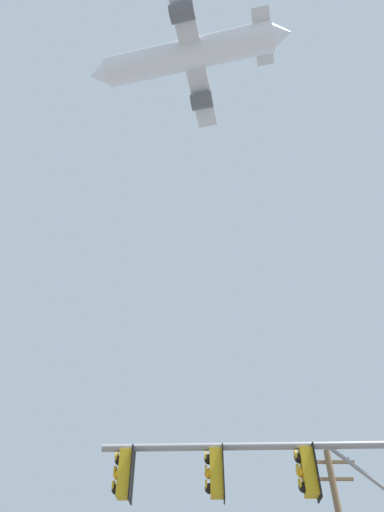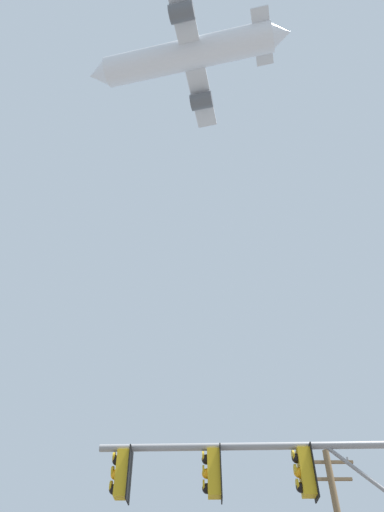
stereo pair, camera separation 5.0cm
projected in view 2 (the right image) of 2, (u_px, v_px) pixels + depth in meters
The scene contains 2 objects.
signal_pole_near at pixel (299, 501), 8.94m from camera, with size 6.84×0.58×5.55m.
airplane at pixel (188, 55), 50.82m from camera, with size 22.81×17.62×6.23m.
Camera 2 is at (0.22, -3.19, 1.72)m, focal length 32.46 mm.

